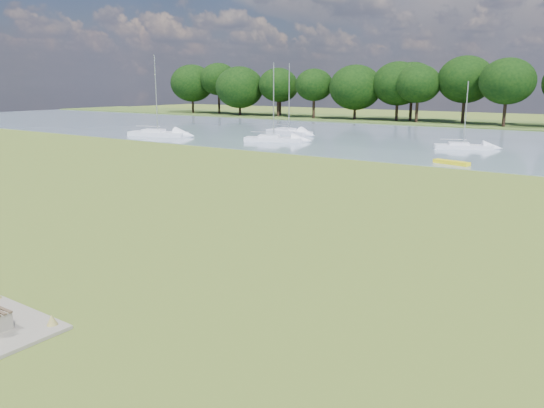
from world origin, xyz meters
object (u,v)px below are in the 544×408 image
Objects in this scene: sailboat_4 at (288,131)px; sailboat_5 at (273,138)px; sailboat_0 at (463,145)px; sailboat_2 at (157,132)px; kayak at (451,162)px.

sailboat_4 is 9.12m from sailboat_5.
sailboat_4 is at bearing 88.91° from sailboat_5.
sailboat_2 reaches higher than sailboat_0.
sailboat_2 is at bearing -123.46° from sailboat_4.
sailboat_0 is at bearing -4.45° from sailboat_2.
kayak is 0.46× the size of sailboat_0.
sailboat_4 is at bearing 166.86° from kayak.
kayak is at bearing -102.61° from sailboat_0.
kayak is at bearing -37.96° from sailboat_5.
sailboat_5 reaches higher than kayak.
sailboat_0 is 36.74m from sailboat_2.
sailboat_5 is at bearing -54.69° from sailboat_4.
sailboat_0 reaches higher than kayak.
sailboat_0 is at bearing -7.76° from sailboat_5.
sailboat_2 is at bearing -168.04° from kayak.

